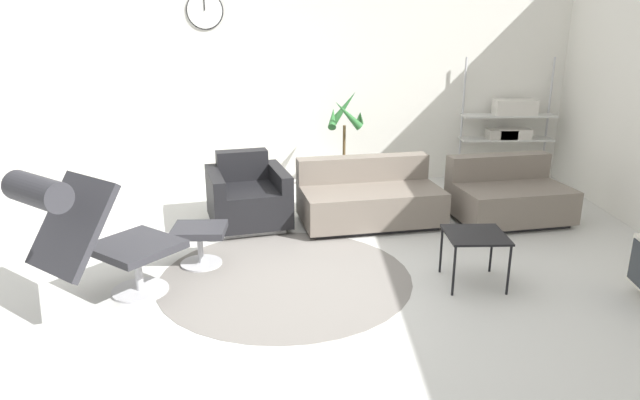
% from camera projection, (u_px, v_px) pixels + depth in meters
% --- Properties ---
extents(ground_plane, '(12.00, 12.00, 0.00)m').
position_uv_depth(ground_plane, '(299.00, 270.00, 4.89)').
color(ground_plane, silver).
extents(wall_back, '(12.00, 0.09, 2.80)m').
position_uv_depth(wall_back, '(300.00, 73.00, 7.32)').
color(wall_back, silver).
rests_on(wall_back, ground_plane).
extents(round_rug, '(2.10, 2.10, 0.01)m').
position_uv_depth(round_rug, '(285.00, 277.00, 4.74)').
color(round_rug, slate).
rests_on(round_rug, ground_plane).
extents(lounge_chair, '(1.10, 1.19, 1.10)m').
position_uv_depth(lounge_chair, '(88.00, 227.00, 4.02)').
color(lounge_chair, '#BCBCC1').
rests_on(lounge_chair, ground_plane).
extents(ottoman, '(0.45, 0.38, 0.35)m').
position_uv_depth(ottoman, '(200.00, 237.00, 4.93)').
color(ottoman, '#BCBCC1').
rests_on(ottoman, ground_plane).
extents(armchair_red, '(0.96, 0.99, 0.73)m').
position_uv_depth(armchair_red, '(248.00, 199.00, 5.89)').
color(armchair_red, silver).
rests_on(armchair_red, ground_plane).
extents(couch_low, '(1.55, 1.05, 0.66)m').
position_uv_depth(couch_low, '(369.00, 200.00, 5.97)').
color(couch_low, black).
rests_on(couch_low, ground_plane).
extents(couch_second, '(1.27, 1.00, 0.66)m').
position_uv_depth(couch_second, '(508.00, 197.00, 6.05)').
color(couch_second, black).
rests_on(couch_second, ground_plane).
extents(side_table, '(0.47, 0.47, 0.43)m').
position_uv_depth(side_table, '(475.00, 238.00, 4.54)').
color(side_table, black).
rests_on(side_table, ground_plane).
extents(potted_plant, '(0.46, 0.43, 1.24)m').
position_uv_depth(potted_plant, '(345.00, 150.00, 7.04)').
color(potted_plant, '#333338').
rests_on(potted_plant, ground_plane).
extents(shelf_unit, '(1.19, 0.28, 1.60)m').
position_uv_depth(shelf_unit, '(510.00, 122.00, 7.32)').
color(shelf_unit, '#BCBCC1').
rests_on(shelf_unit, ground_plane).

